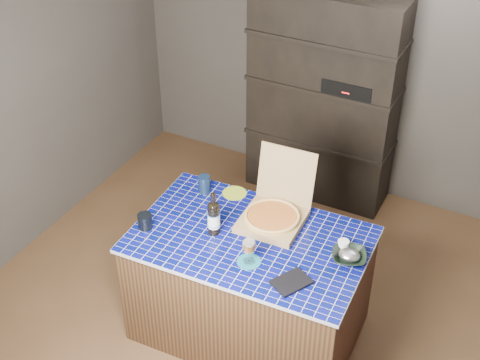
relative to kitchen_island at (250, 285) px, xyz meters
The scene contains 14 objects.
room 0.90m from the kitchen_island, 134.49° to the left, with size 3.50×3.50×3.50m.
shelving_unit 1.82m from the kitchen_island, 96.63° to the left, with size 1.20×0.41×1.80m.
kitchen_island is the anchor object (origin of this frame).
pizza_box 0.51m from the kitchen_island, 75.21° to the left, with size 0.40×0.49×0.42m.
mead_bottle 0.57m from the kitchen_island, 167.13° to the right, with size 0.08×0.08×0.30m.
teal_trivet 0.46m from the kitchen_island, 65.25° to the right, with size 0.15×0.15×0.01m, color #176478.
wine_glass 0.57m from the kitchen_island, 65.25° to the right, with size 0.08×0.08×0.18m.
tumbler 0.81m from the kitchen_island, 161.70° to the right, with size 0.09×0.09×0.10m, color black.
dvd_case 0.62m from the kitchen_island, 32.84° to the right, with size 0.15×0.21×0.02m, color black.
bowl 0.75m from the kitchen_island, ahead, with size 0.21×0.21×0.05m, color black.
foil_contents 0.76m from the kitchen_island, ahead, with size 0.13×0.11×0.06m, color silver.
white_jar 0.72m from the kitchen_island, 17.17° to the left, with size 0.07×0.07×0.06m, color white.
navy_cup 0.74m from the kitchen_island, 149.11° to the left, with size 0.08×0.08×0.13m, color black.
green_trivet 0.63m from the kitchen_island, 129.28° to the left, with size 0.17×0.17×0.01m, color #9EB827.
Camera 1 is at (1.61, -3.08, 3.48)m, focal length 50.00 mm.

